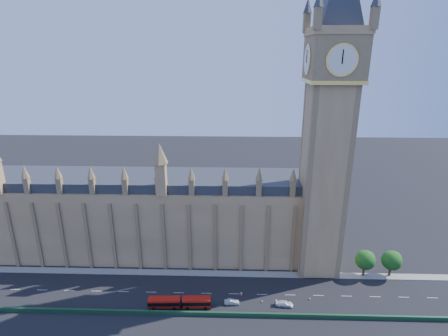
{
  "coord_description": "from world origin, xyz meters",
  "views": [
    {
      "loc": [
        11.64,
        -83.83,
        65.53
      ],
      "look_at": [
        8.77,
        10.0,
        34.7
      ],
      "focal_mm": 28.0,
      "sensor_mm": 36.0,
      "label": 1
    }
  ],
  "objects_px": {
    "red_bus": "(180,302)",
    "car_grey": "(183,303)",
    "car_silver": "(232,302)",
    "car_white": "(285,304)"
  },
  "relations": [
    {
      "from": "red_bus",
      "to": "car_grey",
      "type": "bearing_deg",
      "value": 35.68
    },
    {
      "from": "car_silver",
      "to": "car_white",
      "type": "distance_m",
      "value": 14.4
    },
    {
      "from": "red_bus",
      "to": "car_silver",
      "type": "relative_size",
      "value": 4.15
    },
    {
      "from": "car_silver",
      "to": "car_grey",
      "type": "bearing_deg",
      "value": 93.62
    },
    {
      "from": "red_bus",
      "to": "car_white",
      "type": "height_order",
      "value": "red_bus"
    },
    {
      "from": "red_bus",
      "to": "car_white",
      "type": "distance_m",
      "value": 28.56
    },
    {
      "from": "car_grey",
      "to": "red_bus",
      "type": "bearing_deg",
      "value": 134.93
    },
    {
      "from": "red_bus",
      "to": "car_silver",
      "type": "bearing_deg",
      "value": 4.36
    },
    {
      "from": "car_grey",
      "to": "car_white",
      "type": "xyz_separation_m",
      "value": [
        27.74,
        0.75,
        -0.06
      ]
    },
    {
      "from": "car_grey",
      "to": "car_silver",
      "type": "bearing_deg",
      "value": -78.6
    }
  ]
}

